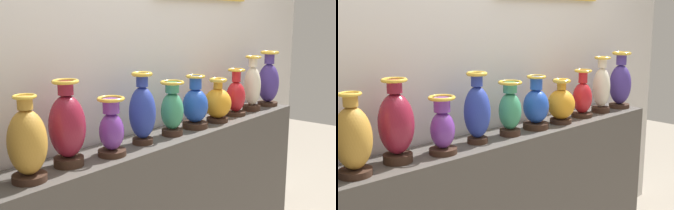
# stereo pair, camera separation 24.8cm
# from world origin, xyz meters

# --- Properties ---
(back_wall) EXTENTS (3.99, 0.14, 2.94)m
(back_wall) POSITION_xyz_m (0.01, 0.22, 1.49)
(back_wall) COLOR silver
(back_wall) RESTS_ON ground_plane
(vase_ochre) EXTENTS (0.16, 0.16, 0.36)m
(vase_ochre) POSITION_xyz_m (-0.94, -0.04, 1.17)
(vase_ochre) COLOR #382319
(vase_ochre) RESTS_ON display_shelf
(vase_burgundy) EXTENTS (0.17, 0.17, 0.40)m
(vase_burgundy) POSITION_xyz_m (-0.71, -0.01, 1.19)
(vase_burgundy) COLOR #382319
(vase_burgundy) RESTS_ON display_shelf
(vase_violet) EXTENTS (0.14, 0.14, 0.29)m
(vase_violet) POSITION_xyz_m (-0.48, -0.04, 1.14)
(vase_violet) COLOR #382319
(vase_violet) RESTS_ON display_shelf
(vase_cobalt) EXTENTS (0.14, 0.14, 0.39)m
(vase_cobalt) POSITION_xyz_m (-0.23, -0.02, 1.18)
(vase_cobalt) COLOR #382319
(vase_cobalt) RESTS_ON display_shelf
(vase_jade) EXTENTS (0.14, 0.14, 0.32)m
(vase_jade) POSITION_xyz_m (0.01, -0.02, 1.16)
(vase_jade) COLOR #382319
(vase_jade) RESTS_ON display_shelf
(vase_sapphire) EXTENTS (0.16, 0.16, 0.33)m
(vase_sapphire) POSITION_xyz_m (0.23, -0.02, 1.14)
(vase_sapphire) COLOR #382319
(vase_sapphire) RESTS_ON display_shelf
(vase_amber) EXTENTS (0.18, 0.18, 0.29)m
(vase_amber) POSITION_xyz_m (0.46, -0.03, 1.13)
(vase_amber) COLOR #382319
(vase_amber) RESTS_ON display_shelf
(vase_crimson) EXTENTS (0.15, 0.15, 0.33)m
(vase_crimson) POSITION_xyz_m (0.71, -0.02, 1.14)
(vase_crimson) COLOR #382319
(vase_crimson) RESTS_ON display_shelf
(vase_ivory) EXTENTS (0.13, 0.13, 0.40)m
(vase_ivory) POSITION_xyz_m (0.93, -0.02, 1.19)
(vase_ivory) COLOR #382319
(vase_ivory) RESTS_ON display_shelf
(vase_indigo) EXTENTS (0.16, 0.16, 0.43)m
(vase_indigo) POSITION_xyz_m (1.18, -0.02, 1.19)
(vase_indigo) COLOR #382319
(vase_indigo) RESTS_ON display_shelf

